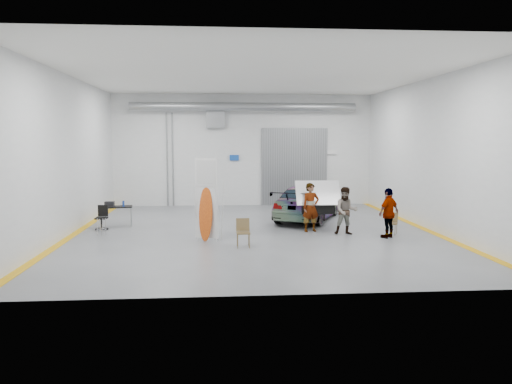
{
  "coord_description": "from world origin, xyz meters",
  "views": [
    {
      "loc": [
        -1.42,
        -19.12,
        3.57
      ],
      "look_at": [
        0.11,
        0.54,
        1.5
      ],
      "focal_mm": 35.0,
      "sensor_mm": 36.0,
      "label": 1
    }
  ],
  "objects": [
    {
      "name": "folding_chair_far",
      "position": [
        5.14,
        -0.94,
        0.25
      ],
      "size": [
        0.52,
        0.57,
        0.82
      ],
      "rotation": [
        0.0,
        0.0,
        -0.54
      ],
      "color": "brown",
      "rests_on": "ground"
    },
    {
      "name": "office_chair",
      "position": [
        -6.03,
        0.93,
        0.42
      ],
      "size": [
        0.51,
        0.51,
        0.96
      ],
      "rotation": [
        0.0,
        0.0,
        -0.12
      ],
      "color": "black",
      "rests_on": "ground"
    },
    {
      "name": "person_b",
      "position": [
        3.41,
        -0.84,
        0.9
      ],
      "size": [
        0.96,
        0.78,
        1.8
      ],
      "primitive_type": "imported",
      "rotation": [
        0.0,
        0.0,
        -0.12
      ],
      "color": "slate",
      "rests_on": "ground"
    },
    {
      "name": "work_table",
      "position": [
        -5.69,
        1.73,
        0.82
      ],
      "size": [
        1.38,
        0.83,
        1.07
      ],
      "rotation": [
        0.0,
        0.0,
        0.14
      ],
      "color": "gray",
      "rests_on": "ground"
    },
    {
      "name": "shop_stool",
      "position": [
        -5.76,
        -0.33,
        0.35
      ],
      "size": [
        0.36,
        0.36,
        0.71
      ],
      "rotation": [
        0.0,
        0.0,
        0.03
      ],
      "color": "black",
      "rests_on": "ground"
    },
    {
      "name": "trunk_lid",
      "position": [
        2.6,
        0.43,
        1.54
      ],
      "size": [
        1.77,
        1.08,
        0.04
      ],
      "primitive_type": "cube",
      "color": "silver",
      "rests_on": "sedan_car"
    },
    {
      "name": "person_a",
      "position": [
        2.2,
        -0.12,
        0.95
      ],
      "size": [
        0.78,
        0.61,
        1.91
      ],
      "primitive_type": "imported",
      "rotation": [
        0.0,
        0.0,
        0.25
      ],
      "color": "#8E634D",
      "rests_on": "ground"
    },
    {
      "name": "person_c",
      "position": [
        4.79,
        -1.59,
        0.92
      ],
      "size": [
        1.12,
        0.98,
        1.84
      ],
      "primitive_type": "imported",
      "rotation": [
        0.0,
        0.0,
        3.76
      ],
      "color": "#956131",
      "rests_on": "ground"
    },
    {
      "name": "sedan_car",
      "position": [
        2.6,
        2.8,
        0.76
      ],
      "size": [
        4.15,
        5.66,
        1.52
      ],
      "primitive_type": "imported",
      "rotation": [
        0.0,
        0.0,
        2.71
      ],
      "color": "silver",
      "rests_on": "ground"
    },
    {
      "name": "surfboard_display",
      "position": [
        -1.72,
        -1.69,
        1.26
      ],
      "size": [
        0.82,
        0.49,
        3.11
      ],
      "rotation": [
        0.0,
        0.0,
        -0.4
      ],
      "color": "white",
      "rests_on": "ground"
    },
    {
      "name": "folding_chair_near",
      "position": [
        -0.58,
        -2.77,
        0.29
      ],
      "size": [
        0.46,
        0.47,
        0.94
      ],
      "rotation": [
        0.0,
        0.0,
        0.02
      ],
      "color": "brown",
      "rests_on": "ground"
    },
    {
      "name": "room_shell",
      "position": [
        0.24,
        2.22,
        4.08
      ],
      "size": [
        14.02,
        16.18,
        6.01
      ],
      "color": "silver",
      "rests_on": "ground"
    },
    {
      "name": "ground",
      "position": [
        0.0,
        0.0,
        0.0
      ],
      "size": [
        16.0,
        16.0,
        0.0
      ],
      "primitive_type": "plane",
      "color": "slate",
      "rests_on": "ground"
    }
  ]
}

